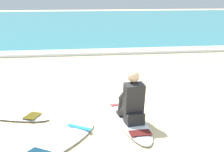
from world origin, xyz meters
TOP-DOWN VIEW (x-y plane):
  - ground_plane at (0.00, 0.00)m, footprint 80.00×80.00m
  - sea at (0.00, 20.96)m, footprint 80.00×28.00m
  - breaking_foam at (0.00, 7.26)m, footprint 80.00×0.90m
  - surfboard_main at (0.30, 0.34)m, footprint 0.61×2.41m
  - surfer_seated at (0.30, 0.11)m, footprint 0.42×0.73m
  - surfboard_spare_near at (-2.05, 0.88)m, footprint 1.93×1.25m
  - surfboard_spare_far at (-0.96, -0.44)m, footprint 1.46×1.72m

SIDE VIEW (x-z plane):
  - ground_plane at x=0.00m, z-range 0.00..0.00m
  - surfboard_main at x=0.30m, z-range 0.00..0.07m
  - surfboard_spare_near at x=-2.05m, z-range 0.00..0.07m
  - surfboard_spare_far at x=-0.96m, z-range 0.00..0.07m
  - sea at x=0.00m, z-range 0.00..0.10m
  - breaking_foam at x=0.00m, z-range 0.00..0.11m
  - surfer_seated at x=0.30m, z-range -0.04..0.91m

